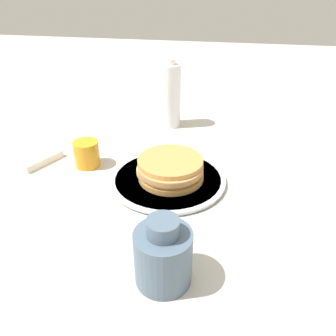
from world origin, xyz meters
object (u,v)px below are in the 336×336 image
at_px(pancake_stack, 170,169).
at_px(water_bottle_near, 170,95).
at_px(juice_glass, 87,154).
at_px(plate, 168,179).
at_px(cream_jug, 163,255).

height_order(pancake_stack, water_bottle_near, water_bottle_near).
relative_size(pancake_stack, juice_glass, 2.40).
distance_m(pancake_stack, juice_glass, 0.24).
relative_size(pancake_stack, water_bottle_near, 0.76).
bearing_deg(water_bottle_near, juice_glass, 61.58).
distance_m(pancake_stack, water_bottle_near, 0.37).
bearing_deg(plate, cream_jug, 99.37).
bearing_deg(juice_glass, pancake_stack, 170.86).
relative_size(cream_jug, water_bottle_near, 0.57).
height_order(plate, water_bottle_near, water_bottle_near).
distance_m(cream_jug, water_bottle_near, 0.68).
xyz_separation_m(pancake_stack, cream_jug, (-0.05, 0.31, 0.02)).
xyz_separation_m(plate, pancake_stack, (-0.01, -0.00, 0.03)).
height_order(pancake_stack, cream_jug, cream_jug).
bearing_deg(plate, water_bottle_near, -80.20).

